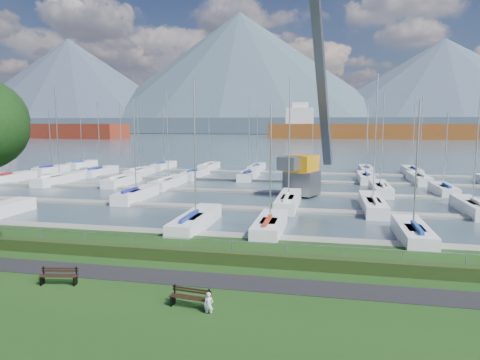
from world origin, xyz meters
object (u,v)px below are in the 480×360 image
(crane, at_px, (307,145))
(bench_right, at_px, (190,298))
(person, at_px, (209,301))
(bench_left, at_px, (59,276))

(crane, bearing_deg, bench_right, -74.93)
(bench_right, distance_m, crane, 32.48)
(person, bearing_deg, bench_right, 149.60)
(bench_left, bearing_deg, person, -21.69)
(bench_left, distance_m, crane, 32.79)
(bench_left, relative_size, crane, 0.08)
(bench_left, height_order, person, person)
(bench_right, bearing_deg, person, -18.35)
(crane, bearing_deg, bench_left, -87.51)
(bench_left, xyz_separation_m, person, (7.89, -1.63, 0.11))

